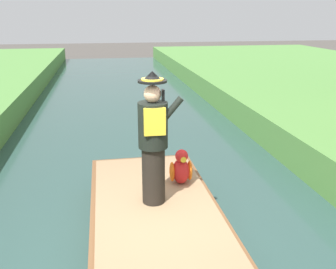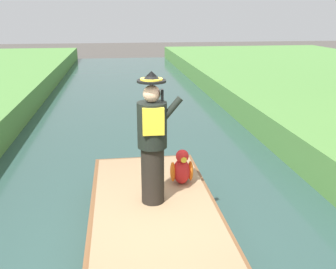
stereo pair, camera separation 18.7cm
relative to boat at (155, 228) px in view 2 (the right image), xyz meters
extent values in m
plane|color=#4C4742|center=(0.00, -0.21, -0.40)|extent=(80.00, 80.00, 0.00)
cube|color=#2D4C47|center=(0.00, -0.21, -0.35)|extent=(6.32, 48.00, 0.10)
cube|color=brown|center=(0.00, 0.00, -0.02)|extent=(1.82, 4.21, 0.56)
cube|color=#997A56|center=(0.00, 0.00, 0.28)|extent=(1.67, 3.87, 0.05)
cylinder|color=black|center=(-0.01, 0.22, 0.72)|extent=(0.32, 0.32, 0.82)
cylinder|color=black|center=(-0.01, 0.22, 1.44)|extent=(0.40, 0.40, 0.62)
cube|color=gold|center=(-0.01, 0.03, 1.54)|extent=(0.28, 0.06, 0.36)
sphere|color=#DBA884|center=(-0.01, 0.22, 1.86)|extent=(0.23, 0.23, 0.23)
cylinder|color=black|center=(-0.01, 0.22, 2.03)|extent=(0.38, 0.38, 0.03)
cone|color=black|center=(-0.01, 0.22, 2.10)|extent=(0.26, 0.26, 0.12)
cylinder|color=gold|center=(-0.01, 0.22, 2.05)|extent=(0.29, 0.29, 0.02)
cylinder|color=black|center=(0.21, 0.18, 1.62)|extent=(0.38, 0.09, 0.43)
cube|color=black|center=(0.12, 0.16, 1.85)|extent=(0.03, 0.08, 0.15)
ellipsoid|color=red|center=(0.50, 0.76, 0.51)|extent=(0.26, 0.32, 0.40)
sphere|color=red|center=(0.50, 0.72, 0.78)|extent=(0.20, 0.20, 0.20)
cone|color=yellow|center=(0.50, 0.62, 0.77)|extent=(0.09, 0.09, 0.09)
ellipsoid|color=orange|center=(0.36, 0.76, 0.51)|extent=(0.08, 0.20, 0.32)
ellipsoid|color=orange|center=(0.64, 0.76, 0.51)|extent=(0.08, 0.20, 0.32)
camera|label=1|loc=(-0.64, -4.62, 2.87)|focal=40.77mm
camera|label=2|loc=(-0.46, -4.65, 2.87)|focal=40.77mm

